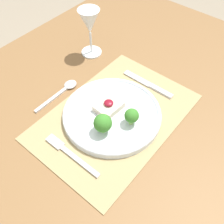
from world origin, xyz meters
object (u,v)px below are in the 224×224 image
object	(u,v)px
fork	(68,153)
knife	(151,86)
wine_glass_near	(90,24)
dinner_plate	(112,114)
spoon	(65,89)

from	to	relation	value
fork	knife	bearing A→B (deg)	-6.98
wine_glass_near	knife	bearing A→B (deg)	-91.92
dinner_plate	wine_glass_near	size ratio (longest dim) A/B	1.69
fork	wine_glass_near	distance (m)	0.44
dinner_plate	knife	bearing A→B (deg)	-5.14
fork	spoon	bearing A→B (deg)	46.09
knife	wine_glass_near	world-z (taller)	wine_glass_near
dinner_plate	spoon	xyz separation A→B (m)	(-0.01, 0.19, -0.01)
wine_glass_near	dinner_plate	bearing A→B (deg)	-126.67
fork	wine_glass_near	xyz separation A→B (m)	(0.36, 0.24, 0.11)
knife	spoon	xyz separation A→B (m)	(-0.19, 0.21, -0.00)
spoon	fork	bearing A→B (deg)	-126.95
fork	wine_glass_near	bearing A→B (deg)	31.76
wine_glass_near	fork	bearing A→B (deg)	-145.74
spoon	wine_glass_near	distance (m)	0.24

